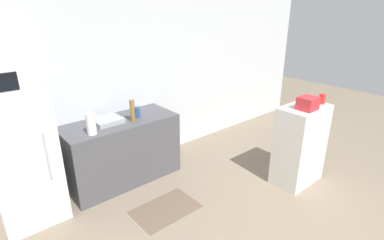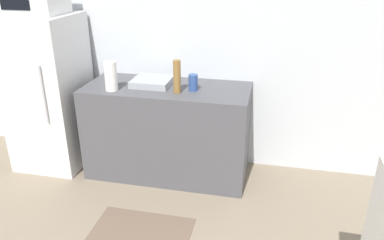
{
  "view_description": "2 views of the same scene",
  "coord_description": "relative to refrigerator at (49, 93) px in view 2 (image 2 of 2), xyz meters",
  "views": [
    {
      "loc": [
        -1.9,
        -0.51,
        2.31
      ],
      "look_at": [
        0.15,
        1.89,
        1.08
      ],
      "focal_mm": 28.0,
      "sensor_mm": 36.0,
      "label": 1
    },
    {
      "loc": [
        0.66,
        -0.22,
        1.95
      ],
      "look_at": [
        0.14,
        2.15,
        0.9
      ],
      "focal_mm": 35.0,
      "sensor_mm": 36.0,
      "label": 2
    }
  ],
  "objects": [
    {
      "name": "kitchen_rug",
      "position": [
        1.22,
        -0.9,
        -0.74
      ],
      "size": [
        0.77,
        0.51,
        0.01
      ],
      "primitive_type": "cube",
      "color": "brown",
      "rests_on": "ground_plane"
    },
    {
      "name": "wall_back",
      "position": [
        1.44,
        0.39,
        0.56
      ],
      "size": [
        8.0,
        0.06,
        2.6
      ],
      "primitive_type": "cube",
      "color": "silver",
      "rests_on": "ground_plane"
    },
    {
      "name": "bottle_short",
      "position": [
        1.44,
        -0.01,
        0.2
      ],
      "size": [
        0.08,
        0.08,
        0.14
      ],
      "primitive_type": "cylinder",
      "color": "#2D4C8C",
      "rests_on": "counter"
    },
    {
      "name": "paper_towel_roll",
      "position": [
        0.74,
        -0.16,
        0.26
      ],
      "size": [
        0.11,
        0.11,
        0.26
      ],
      "primitive_type": "cylinder",
      "color": "white",
      "rests_on": "counter"
    },
    {
      "name": "counter",
      "position": [
        1.19,
        0.04,
        -0.31
      ],
      "size": [
        1.5,
        0.65,
        0.88
      ],
      "primitive_type": "cube",
      "color": "#4C4C51",
      "rests_on": "ground_plane"
    },
    {
      "name": "sink_basin",
      "position": [
        1.04,
        0.06,
        0.16
      ],
      "size": [
        0.35,
        0.32,
        0.06
      ],
      "primitive_type": "cube",
      "color": "#9EA3A8",
      "rests_on": "counter"
    },
    {
      "name": "bottle_tall",
      "position": [
        1.32,
        -0.1,
        0.28
      ],
      "size": [
        0.07,
        0.07,
        0.29
      ],
      "primitive_type": "cylinder",
      "color": "olive",
      "rests_on": "counter"
    },
    {
      "name": "refrigerator",
      "position": [
        0.0,
        0.0,
        0.0
      ],
      "size": [
        0.65,
        0.67,
        1.49
      ],
      "color": "silver",
      "rests_on": "ground_plane"
    }
  ]
}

